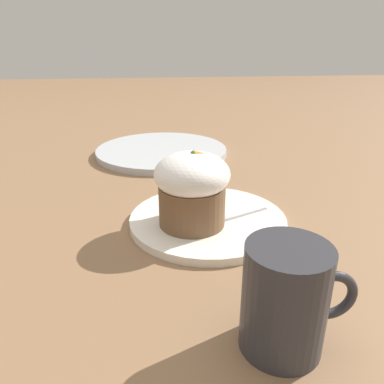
{
  "coord_description": "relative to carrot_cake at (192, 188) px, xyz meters",
  "views": [
    {
      "loc": [
        -0.08,
        -0.48,
        0.25
      ],
      "look_at": [
        -0.02,
        -0.02,
        0.06
      ],
      "focal_mm": 35.0,
      "sensor_mm": 36.0,
      "label": 1
    }
  ],
  "objects": [
    {
      "name": "ground_plane",
      "position": [
        0.02,
        0.02,
        -0.06
      ],
      "size": [
        4.0,
        4.0,
        0.0
      ],
      "primitive_type": "plane",
      "color": "#846042"
    },
    {
      "name": "dessert_plate",
      "position": [
        0.02,
        0.02,
        -0.06
      ],
      "size": [
        0.22,
        0.22,
        0.01
      ],
      "color": "white",
      "rests_on": "ground_plane"
    },
    {
      "name": "carrot_cake",
      "position": [
        0.0,
        0.0,
        0.0
      ],
      "size": [
        0.1,
        0.1,
        0.11
      ],
      "color": "brown",
      "rests_on": "dessert_plate"
    },
    {
      "name": "spoon",
      "position": [
        0.04,
        0.0,
        -0.05
      ],
      "size": [
        0.11,
        0.07,
        0.01
      ],
      "color": "silver",
      "rests_on": "dessert_plate"
    },
    {
      "name": "coffee_cup",
      "position": [
        0.06,
        -0.22,
        -0.02
      ],
      "size": [
        0.1,
        0.07,
        0.1
      ],
      "color": "#2D2D33",
      "rests_on": "ground_plane"
    },
    {
      "name": "side_plate",
      "position": [
        -0.03,
        0.37,
        -0.06
      ],
      "size": [
        0.29,
        0.29,
        0.01
      ],
      "color": "#B2B7BC",
      "rests_on": "ground_plane"
    }
  ]
}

